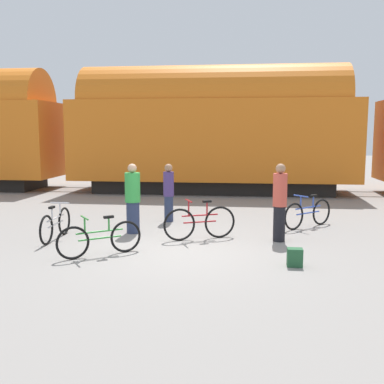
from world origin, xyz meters
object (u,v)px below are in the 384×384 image
Objects in this scene: bicycle_green at (100,239)px; person_in_red at (280,202)px; freight_train at (212,127)px; person_in_purple at (169,192)px; backpack at (295,257)px; bicycle_blue at (308,213)px; bicycle_maroon at (200,223)px; bicycle_silver at (56,224)px; person_in_green at (133,199)px.

bicycle_green is 4.05m from person_in_red.
freight_train is 20.48× the size of person_in_red.
backpack is (3.02, -3.89, -0.65)m from person_in_purple.
backpack is at bearing -77.43° from freight_train.
person_in_red reaches higher than bicycle_blue.
bicycle_maroon is at bearing 41.17° from bicycle_green.
bicycle_silver is 0.95× the size of person_in_red.
bicycle_blue is at bearing 152.68° from person_in_red.
freight_train is 106.42× the size of backpack.
freight_train reaches higher than bicycle_silver.
backpack is (5.25, -1.50, -0.19)m from bicycle_silver.
person_in_red is at bearing 15.48° from person_in_green.
person_in_green is at bearing 163.98° from bicycle_maroon.
bicycle_green is 3.73m from person_in_purple.
person_in_red reaches higher than bicycle_maroon.
person_in_red is at bearing 94.32° from backpack.
bicycle_silver is 5.16m from person_in_red.
freight_train is 8.60m from bicycle_maroon.
bicycle_silver is at bearing -124.19° from person_in_purple.
freight_train is 22.57× the size of person_in_purple.
freight_train is 21.19× the size of person_in_green.
bicycle_green is 3.81m from backpack.
bicycle_green is 0.82× the size of person_in_red.
bicycle_blue is 3.61m from backpack.
backpack is at bearing -43.29° from person_in_purple.
person_in_green is (-0.63, -1.51, 0.03)m from person_in_purple.
person_in_purple is at bearing 118.10° from bicycle_maroon.
freight_train is 6.60m from person_in_purple.
bicycle_maroon is 1.00× the size of person_in_purple.
bicycle_blue is (4.51, 3.26, 0.02)m from bicycle_green.
freight_train is 8.68m from person_in_red.
freight_train is 22.59× the size of bicycle_maroon.
person_in_green is at bearing -165.18° from bicycle_blue.
freight_train is 7.63m from bicycle_blue.
freight_train is at bearing 92.07° from person_in_purple.
person_in_red is at bearing 24.53° from bicycle_green.
bicycle_maroon is 1.83m from person_in_green.
freight_train is at bearing -164.54° from person_in_red.
bicycle_blue is at bearing 37.39° from person_in_green.
bicycle_blue is at bearing 31.66° from bicycle_maroon.
bicycle_green is 0.85× the size of person_in_green.
person_in_purple is at bearing 89.79° from person_in_green.
bicycle_maroon reaches higher than bicycle_green.
bicycle_green is at bearing 175.84° from backpack.
person_in_purple reaches higher than bicycle_blue.
backpack is at bearing -15.90° from bicycle_silver.
person_in_red is 5.20× the size of backpack.
person_in_purple is (-1.07, 2.00, 0.42)m from bicycle_maroon.
bicycle_silver is 6.30m from bicycle_blue.
person_in_green is at bearing -96.09° from person_in_red.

